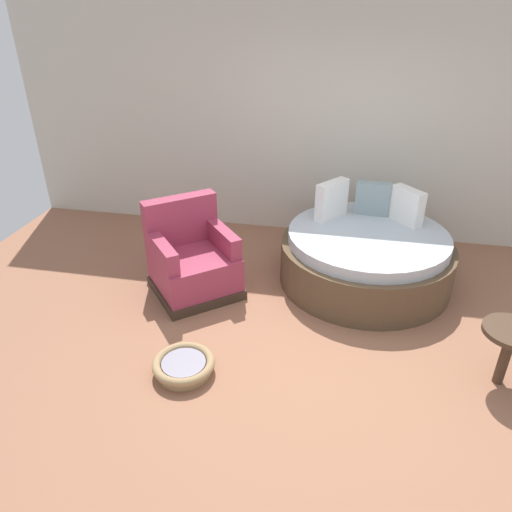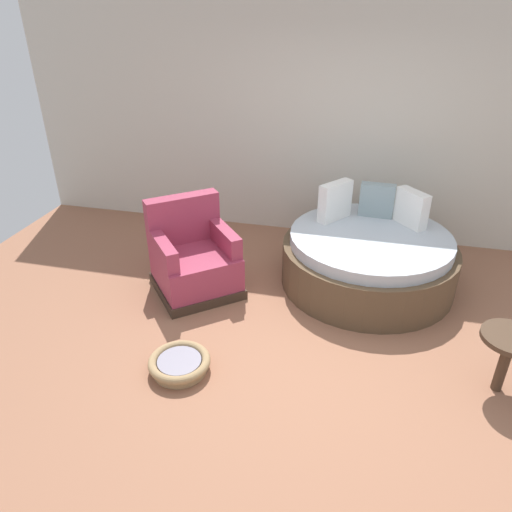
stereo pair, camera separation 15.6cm
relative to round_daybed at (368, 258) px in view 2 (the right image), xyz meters
name	(u,v)px [view 2 (the right image)]	position (x,y,z in m)	size (l,w,h in m)	color
ground_plane	(306,349)	(-0.46, -1.24, -0.31)	(8.00, 8.00, 0.02)	#936047
back_wall	(343,122)	(-0.46, 1.22, 1.12)	(8.00, 0.12, 2.83)	beige
round_daybed	(368,258)	(0.00, 0.00, 0.00)	(1.79, 1.79, 0.99)	brown
red_armchair	(194,260)	(-1.75, -0.52, 0.03)	(1.12, 1.12, 0.94)	#38281E
pet_basket	(180,364)	(-1.43, -1.76, -0.22)	(0.51, 0.51, 0.13)	#9E7F56
side_table	(509,346)	(1.06, -1.37, 0.13)	(0.44, 0.44, 0.52)	#473323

